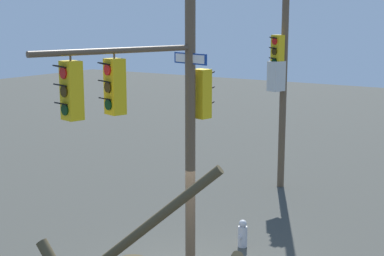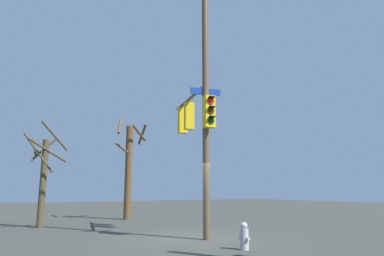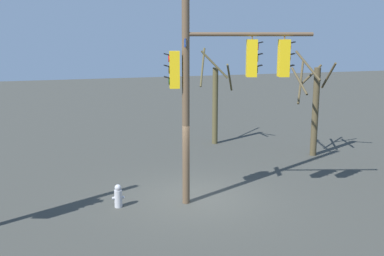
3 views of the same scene
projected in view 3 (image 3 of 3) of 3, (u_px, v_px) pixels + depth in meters
ground_plane at (197, 198)px, 14.98m from camera, size 80.00×80.00×0.00m
main_signal_pole_assembly at (208, 43)px, 13.69m from camera, size 4.30×3.81×9.62m
fire_hydrant at (118, 196)px, 14.16m from camera, size 0.38×0.24×0.73m
bare_tree_behind_pole at (314, 105)px, 19.72m from camera, size 1.61×1.89×4.54m
bare_tree_corner at (215, 100)px, 21.83m from camera, size 1.86×1.85×4.56m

